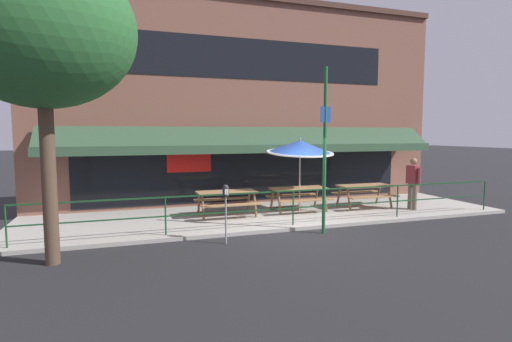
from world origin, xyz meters
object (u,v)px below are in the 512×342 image
picnic_table_left (227,196)px  pedestrian_walking (413,181)px  picnic_table_centre (299,193)px  street_tree_curbside (46,19)px  street_sign_pole (325,149)px  patio_umbrella_centre (300,147)px  picnic_table_right (364,190)px  parking_meter_near (226,196)px

picnic_table_left → pedestrian_walking: bearing=-8.4°
picnic_table_centre → street_tree_curbside: street_tree_curbside is taller
picnic_table_left → street_sign_pole: bearing=-51.4°
picnic_table_centre → pedestrian_walking: bearing=-14.1°
patio_umbrella_centre → street_tree_curbside: (-6.69, -2.95, 2.60)m
street_tree_curbside → picnic_table_left: bearing=35.0°
picnic_table_left → picnic_table_right: size_ratio=1.00×
pedestrian_walking → street_tree_curbside: bearing=-168.7°
picnic_table_left → pedestrian_walking: size_ratio=1.05×
picnic_table_left → street_sign_pole: (1.97, -2.48, 1.50)m
picnic_table_left → patio_umbrella_centre: patio_umbrella_centre is taller
picnic_table_centre → patio_umbrella_centre: size_ratio=0.75×
picnic_table_right → pedestrian_walking: pedestrian_walking is taller
picnic_table_centre → picnic_table_right: (2.41, -0.10, 0.00)m
pedestrian_walking → street_tree_curbside: size_ratio=0.26×
patio_umbrella_centre → street_sign_pole: size_ratio=0.55×
parking_meter_near → street_tree_curbside: 5.11m
picnic_table_right → street_tree_curbside: size_ratio=0.27×
patio_umbrella_centre → picnic_table_right: bearing=-0.8°
picnic_table_left → picnic_table_centre: bearing=0.6°
picnic_table_right → pedestrian_walking: bearing=-32.5°
parking_meter_near → street_tree_curbside: bearing=-173.9°
patio_umbrella_centre → pedestrian_walking: (3.72, -0.87, -1.12)m
picnic_table_left → pedestrian_walking: 6.21m
parking_meter_near → street_sign_pole: bearing=2.9°
street_tree_curbside → picnic_table_right: bearing=17.8°
picnic_table_left → parking_meter_near: bearing=-105.0°
picnic_table_left → street_sign_pole: street_sign_pole is taller
parking_meter_near → pedestrian_walking: bearing=14.0°
patio_umbrella_centre → picnic_table_centre: bearing=90.0°
street_sign_pole → street_tree_curbside: bearing=-175.3°
picnic_table_right → pedestrian_walking: size_ratio=1.05×
picnic_table_centre → street_sign_pole: (-0.44, -2.50, 1.50)m
patio_umbrella_centre → parking_meter_near: (-3.11, -2.57, -1.03)m
patio_umbrella_centre → pedestrian_walking: size_ratio=1.39×
patio_umbrella_centre → pedestrian_walking: 3.98m
parking_meter_near → street_sign_pole: street_sign_pole is taller
picnic_table_right → picnic_table_centre: bearing=177.6°
picnic_table_right → street_tree_curbside: 10.39m
picnic_table_left → parking_meter_near: parking_meter_near is taller
street_sign_pole → pedestrian_walking: bearing=20.7°
picnic_table_left → pedestrian_walking: (6.13, -0.91, 0.35)m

